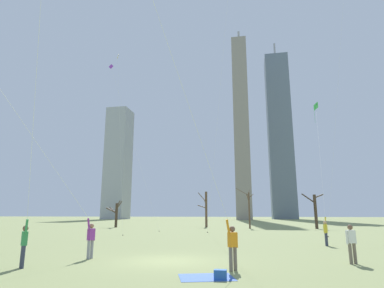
{
  "coord_description": "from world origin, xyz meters",
  "views": [
    {
      "loc": [
        3.86,
        -14.69,
        2.09
      ],
      "look_at": [
        0.0,
        6.0,
        6.68
      ],
      "focal_mm": 29.87,
      "sensor_mm": 36.0,
      "label": 1
    }
  ],
  "objects_px": {
    "distant_kite_low_near_trees_teal": "(342,26)",
    "bare_tree_rightmost": "(315,210)",
    "distant_kite_drifting_left_blue": "(227,13)",
    "picnic_spot": "(214,276)",
    "bare_tree_far_right_edge": "(206,208)",
    "kite_flyer_midfield_center_white": "(205,162)",
    "bare_tree_leftmost": "(249,208)",
    "bare_tree_right_of_center": "(116,213)",
    "kite_flyer_midfield_right_pink": "(40,162)",
    "kite_flyer_foreground_right_orange": "(28,176)",
    "bystander_watching_nearby": "(351,242)",
    "distant_kite_high_overhead_yellow": "(118,78)",
    "distant_kite_drifting_right_purple": "(117,87)",
    "kite_flyer_foreground_left_green": "(323,201)"
  },
  "relations": [
    {
      "from": "distant_kite_low_near_trees_teal",
      "to": "bare_tree_rightmost",
      "type": "relative_size",
      "value": 5.19
    },
    {
      "from": "distant_kite_drifting_left_blue",
      "to": "picnic_spot",
      "type": "height_order",
      "value": "distant_kite_drifting_left_blue"
    },
    {
      "from": "bare_tree_far_right_edge",
      "to": "bare_tree_rightmost",
      "type": "relative_size",
      "value": 1.12
    },
    {
      "from": "kite_flyer_midfield_center_white",
      "to": "picnic_spot",
      "type": "height_order",
      "value": "kite_flyer_midfield_center_white"
    },
    {
      "from": "distant_kite_low_near_trees_teal",
      "to": "bare_tree_rightmost",
      "type": "xyz_separation_m",
      "value": [
        -1.05,
        16.66,
        -18.26
      ]
    },
    {
      "from": "kite_flyer_midfield_center_white",
      "to": "bare_tree_leftmost",
      "type": "xyz_separation_m",
      "value": [
        1.12,
        36.41,
        -1.03
      ]
    },
    {
      "from": "bare_tree_right_of_center",
      "to": "bare_tree_far_right_edge",
      "type": "distance_m",
      "value": 14.2
    },
    {
      "from": "kite_flyer_midfield_right_pink",
      "to": "distant_kite_drifting_left_blue",
      "type": "relative_size",
      "value": 0.53
    },
    {
      "from": "kite_flyer_foreground_right_orange",
      "to": "bare_tree_far_right_edge",
      "type": "bearing_deg",
      "value": 88.56
    },
    {
      "from": "kite_flyer_midfield_right_pink",
      "to": "kite_flyer_foreground_right_orange",
      "type": "relative_size",
      "value": 0.77
    },
    {
      "from": "kite_flyer_foreground_right_orange",
      "to": "bystander_watching_nearby",
      "type": "xyz_separation_m",
      "value": [
        12.54,
        4.37,
        -2.6
      ]
    },
    {
      "from": "distant_kite_high_overhead_yellow",
      "to": "bare_tree_leftmost",
      "type": "xyz_separation_m",
      "value": [
        14.28,
        15.18,
        -14.69
      ]
    },
    {
      "from": "bystander_watching_nearby",
      "to": "picnic_spot",
      "type": "distance_m",
      "value": 6.89
    },
    {
      "from": "distant_kite_high_overhead_yellow",
      "to": "distant_kite_low_near_trees_teal",
      "type": "height_order",
      "value": "distant_kite_low_near_trees_teal"
    },
    {
      "from": "kite_flyer_midfield_center_white",
      "to": "distant_kite_drifting_left_blue",
      "type": "xyz_separation_m",
      "value": [
        -0.3,
        19.45,
        19.3
      ]
    },
    {
      "from": "kite_flyer_midfield_center_white",
      "to": "distant_kite_drifting_left_blue",
      "type": "bearing_deg",
      "value": 90.88
    },
    {
      "from": "distant_kite_high_overhead_yellow",
      "to": "distant_kite_low_near_trees_teal",
      "type": "xyz_separation_m",
      "value": [
        24.54,
        -0.75,
        3.32
      ]
    },
    {
      "from": "kite_flyer_foreground_right_orange",
      "to": "picnic_spot",
      "type": "xyz_separation_m",
      "value": [
        7.1,
        0.21,
        -3.42
      ]
    },
    {
      "from": "distant_kite_drifting_right_purple",
      "to": "kite_flyer_midfield_center_white",
      "type": "bearing_deg",
      "value": -59.49
    },
    {
      "from": "bystander_watching_nearby",
      "to": "kite_flyer_foreground_right_orange",
      "type": "bearing_deg",
      "value": -160.77
    },
    {
      "from": "kite_flyer_midfield_center_white",
      "to": "kite_flyer_foreground_left_green",
      "type": "distance_m",
      "value": 15.6
    },
    {
      "from": "picnic_spot",
      "to": "bare_tree_far_right_edge",
      "type": "relative_size",
      "value": 0.38
    },
    {
      "from": "kite_flyer_midfield_center_white",
      "to": "bystander_watching_nearby",
      "type": "relative_size",
      "value": 11.58
    },
    {
      "from": "distant_kite_drifting_left_blue",
      "to": "bare_tree_rightmost",
      "type": "distance_m",
      "value": 29.15
    },
    {
      "from": "kite_flyer_foreground_left_green",
      "to": "distant_kite_high_overhead_yellow",
      "type": "height_order",
      "value": "distant_kite_high_overhead_yellow"
    },
    {
      "from": "kite_flyer_foreground_left_green",
      "to": "distant_kite_high_overhead_yellow",
      "type": "distance_m",
      "value": 25.76
    },
    {
      "from": "bystander_watching_nearby",
      "to": "bare_tree_rightmost",
      "type": "xyz_separation_m",
      "value": [
        4.58,
        33.17,
        1.73
      ]
    },
    {
      "from": "bare_tree_far_right_edge",
      "to": "distant_kite_low_near_trees_teal",
      "type": "bearing_deg",
      "value": -49.58
    },
    {
      "from": "kite_flyer_foreground_right_orange",
      "to": "bare_tree_far_right_edge",
      "type": "relative_size",
      "value": 3.42
    },
    {
      "from": "kite_flyer_midfield_center_white",
      "to": "bare_tree_right_of_center",
      "type": "distance_m",
      "value": 41.41
    },
    {
      "from": "distant_kite_high_overhead_yellow",
      "to": "distant_kite_drifting_right_purple",
      "type": "distance_m",
      "value": 6.58
    },
    {
      "from": "bare_tree_far_right_edge",
      "to": "bare_tree_right_of_center",
      "type": "bearing_deg",
      "value": -163.45
    },
    {
      "from": "picnic_spot",
      "to": "bare_tree_rightmost",
      "type": "xyz_separation_m",
      "value": [
        10.01,
        37.33,
        2.54
      ]
    },
    {
      "from": "bare_tree_rightmost",
      "to": "kite_flyer_midfield_center_white",
      "type": "bearing_deg",
      "value": -105.53
    },
    {
      "from": "kite_flyer_midfield_right_pink",
      "to": "bare_tree_right_of_center",
      "type": "xyz_separation_m",
      "value": [
        -12.38,
        36.11,
        -2.04
      ]
    },
    {
      "from": "bare_tree_far_right_edge",
      "to": "distant_kite_drifting_right_purple",
      "type": "bearing_deg",
      "value": -126.83
    },
    {
      "from": "distant_kite_drifting_right_purple",
      "to": "bare_tree_far_right_edge",
      "type": "relative_size",
      "value": 4.05
    },
    {
      "from": "bystander_watching_nearby",
      "to": "bare_tree_rightmost",
      "type": "distance_m",
      "value": 33.53
    },
    {
      "from": "kite_flyer_foreground_right_orange",
      "to": "bare_tree_far_right_edge",
      "type": "distance_m",
      "value": 41.02
    },
    {
      "from": "bystander_watching_nearby",
      "to": "bare_tree_right_of_center",
      "type": "height_order",
      "value": "bare_tree_right_of_center"
    },
    {
      "from": "bare_tree_leftmost",
      "to": "bystander_watching_nearby",
      "type": "bearing_deg",
      "value": -81.89
    },
    {
      "from": "distant_kite_drifting_right_purple",
      "to": "bare_tree_leftmost",
      "type": "bearing_deg",
      "value": 28.81
    },
    {
      "from": "kite_flyer_foreground_left_green",
      "to": "distant_kite_drifting_right_purple",
      "type": "distance_m",
      "value": 30.7
    },
    {
      "from": "bystander_watching_nearby",
      "to": "bare_tree_far_right_edge",
      "type": "relative_size",
      "value": 0.29
    },
    {
      "from": "kite_flyer_foreground_left_green",
      "to": "bare_tree_rightmost",
      "type": "height_order",
      "value": "kite_flyer_foreground_left_green"
    },
    {
      "from": "kite_flyer_foreground_right_orange",
      "to": "kite_flyer_foreground_left_green",
      "type": "relative_size",
      "value": 1.32
    },
    {
      "from": "kite_flyer_midfield_right_pink",
      "to": "picnic_spot",
      "type": "xyz_separation_m",
      "value": [
        7.29,
        -0.64,
        -4.08
      ]
    },
    {
      "from": "kite_flyer_midfield_center_white",
      "to": "distant_kite_high_overhead_yellow",
      "type": "xyz_separation_m",
      "value": [
        -13.16,
        21.24,
        13.66
      ]
    },
    {
      "from": "distant_kite_drifting_right_purple",
      "to": "distant_kite_low_near_trees_teal",
      "type": "bearing_deg",
      "value": -13.49
    },
    {
      "from": "bare_tree_rightmost",
      "to": "distant_kite_drifting_right_purple",
      "type": "bearing_deg",
      "value": -158.93
    }
  ]
}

